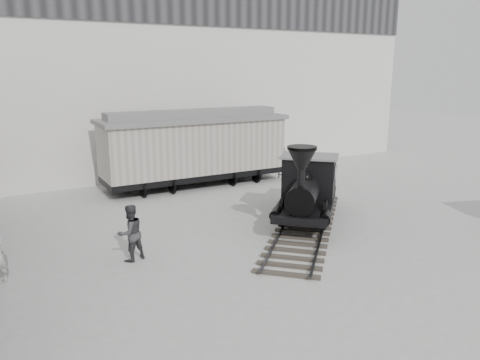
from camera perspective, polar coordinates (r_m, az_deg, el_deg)
ground at (r=14.28m, az=10.96°, el=-10.71°), size 90.00×90.00×0.00m
north_wall at (r=26.23m, az=-10.75°, el=12.69°), size 34.00×2.51×11.00m
locomotive at (r=18.02m, az=8.24°, el=-1.50°), size 7.78×7.89×3.21m
boxcar at (r=23.50m, az=-5.59°, el=4.11°), size 9.39×3.04×3.83m
visitor_b at (r=14.76m, az=-13.23°, el=-6.30°), size 1.02×0.89×1.78m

